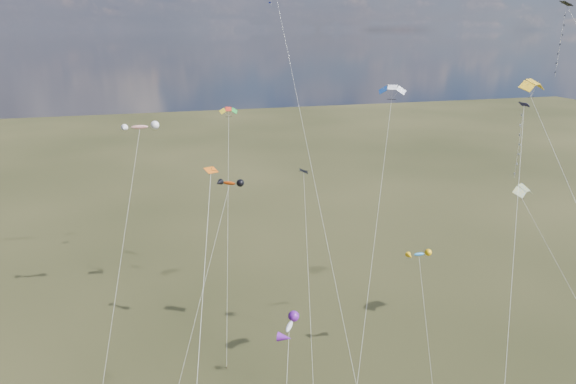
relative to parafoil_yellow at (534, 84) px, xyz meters
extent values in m
cube|color=black|center=(5.00, 3.30, 6.21)|extent=(1.03, 1.08, 0.40)
cylinder|color=silver|center=(-13.74, 14.44, -9.25)|extent=(0.21, 32.38, 40.86)
cube|color=black|center=(-14.31, 15.19, -10.09)|extent=(1.08, 1.12, 0.37)
cylinder|color=silver|center=(-16.20, 7.10, -19.89)|extent=(3.81, 16.20, 19.60)
cube|color=#0E0D49|center=(-3.34, -3.18, -1.09)|extent=(0.78, 0.81, 0.32)
cylinder|color=silver|center=(-8.64, -10.90, -15.38)|extent=(10.62, 15.47, 28.60)
cube|color=orange|center=(-26.05, -1.49, -4.80)|extent=(0.96, 0.94, 0.27)
cylinder|color=silver|center=(-11.87, 2.90, -15.40)|extent=(9.66, 14.96, 28.57)
cylinder|color=silver|center=(11.95, 4.60, -20.99)|extent=(5.61, 10.43, 17.39)
cylinder|color=silver|center=(-22.11, 18.38, -17.25)|extent=(3.53, 14.63, 24.87)
cube|color=#332316|center=(-23.86, 11.08, -29.62)|extent=(0.10, 0.10, 0.12)
ellipsoid|color=#C03C09|center=(-21.75, 18.14, -11.67)|extent=(2.91, 2.47, 0.99)
cylinder|color=silver|center=(-25.39, 13.68, -20.68)|extent=(7.30, 8.96, 18.02)
ellipsoid|color=silver|center=(-21.90, -5.95, -14.69)|extent=(2.05, 2.68, 0.82)
ellipsoid|color=red|center=(-30.63, 27.95, -6.84)|extent=(4.02, 1.45, 1.16)
cylinder|color=silver|center=(-33.44, 18.87, -18.26)|extent=(5.65, 18.17, 22.85)
ellipsoid|color=#267EC9|center=(-4.01, 8.19, -17.87)|extent=(2.31, 0.93, 0.84)
cylinder|color=silver|center=(-5.37, 3.36, -23.77)|extent=(2.74, 9.69, 11.82)
camera|label=1|loc=(-30.06, -34.54, 4.07)|focal=32.00mm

